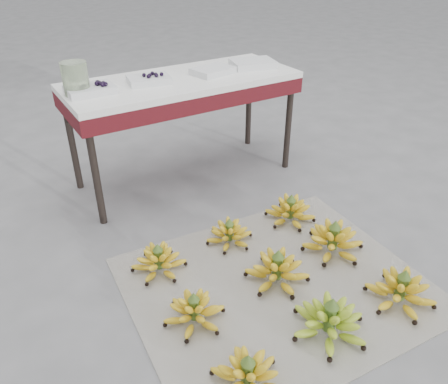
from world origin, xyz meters
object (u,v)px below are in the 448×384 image
bunch_back_left (159,261)px  tray_far_left (91,89)px  bunch_mid_center (277,270)px  tray_far_right (253,64)px  bunch_front_left (248,376)px  tray_left (149,79)px  bunch_front_center (329,321)px  bunch_mid_left (194,311)px  tray_right (213,71)px  bunch_back_center (229,234)px  glass_jar (75,78)px  bunch_mid_right (333,241)px  bunch_front_right (401,291)px  vendor_table (183,90)px  bunch_back_right (290,211)px  newspaper_mat (276,285)px

bunch_back_left → tray_far_left: tray_far_left is taller
bunch_mid_center → tray_far_right: (0.58, 1.06, 0.59)m
bunch_front_left → tray_far_right: 1.84m
tray_far_left → tray_left: 0.32m
bunch_front_center → bunch_mid_left: (-0.41, 0.32, -0.01)m
tray_left → tray_right: tray_left is taller
bunch_front_left → bunch_mid_center: bearing=34.7°
bunch_back_center → tray_left: bearing=117.4°
bunch_front_center → glass_jar: size_ratio=2.40×
bunch_mid_right → bunch_front_right: bearing=-107.5°
tray_left → tray_far_left: bearing=-178.5°
bunch_front_right → bunch_back_left: bunch_front_right is taller
bunch_mid_left → bunch_back_left: size_ratio=0.95×
bunch_back_left → bunch_back_center: 0.39m
bunch_front_left → bunch_front_right: bunch_front_right is taller
bunch_back_left → tray_far_right: (1.00, 0.72, 0.60)m
bunch_front_center → bunch_back_left: (-0.41, 0.68, -0.01)m
tray_right → bunch_back_center: bearing=-114.8°
bunch_mid_center → bunch_back_left: bunch_mid_center is taller
bunch_mid_left → bunch_mid_right: size_ratio=0.84×
bunch_mid_left → vendor_table: size_ratio=0.23×
bunch_front_left → tray_left: (0.32, 1.45, 0.60)m
bunch_front_left → bunch_front_right: bearing=-7.5°
bunch_front_center → bunch_mid_right: same height
tray_right → vendor_table: bearing=172.5°
bunch_front_left → bunch_mid_left: bunch_front_left is taller
bunch_mid_center → tray_left: 1.24m
bunch_mid_right → bunch_back_left: size_ratio=1.14×
bunch_back_right → glass_jar: (-0.83, 0.75, 0.66)m
bunch_front_right → vendor_table: 1.56m
bunch_front_left → bunch_back_right: (0.76, 0.71, 0.00)m
tray_far_left → bunch_front_center: bearing=-74.2°
bunch_front_left → bunch_front_right: (0.77, -0.00, 0.00)m
bunch_front_left → glass_jar: (-0.06, 1.46, 0.66)m
bunch_back_right → tray_right: (-0.06, 0.71, 0.60)m
bunch_front_right → bunch_back_left: 1.05m
vendor_table → tray_far_left: bearing=-179.4°
tray_left → bunch_back_right: bearing=-59.1°
bunch_mid_right → tray_far_right: (0.22, 1.03, 0.59)m
newspaper_mat → glass_jar: glass_jar is taller
bunch_back_right → bunch_front_left: bearing=-147.5°
glass_jar → bunch_mid_left: bearing=-87.4°
newspaper_mat → bunch_mid_center: size_ratio=3.51×
bunch_front_center → bunch_mid_center: bunch_front_center is taller
tray_far_left → bunch_back_left: bearing=-90.4°
bunch_mid_right → tray_right: (-0.06, 1.03, 0.59)m
bunch_mid_right → tray_far_left: (-0.77, 1.05, 0.59)m
bunch_mid_left → glass_jar: bearing=74.4°
newspaper_mat → bunch_mid_left: bunch_mid_left is taller
tray_left → bunch_front_right: bearing=-72.9°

